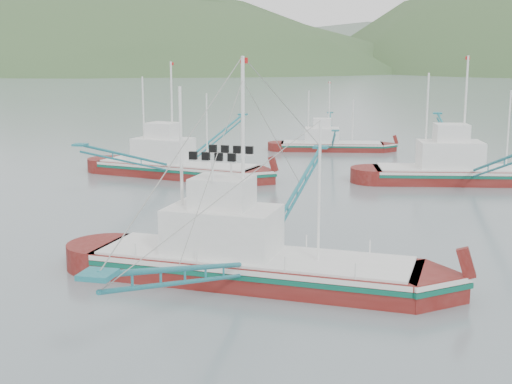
% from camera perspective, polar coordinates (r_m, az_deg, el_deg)
% --- Properties ---
extents(ground, '(1200.00, 1200.00, 0.00)m').
position_cam_1_polar(ground, '(37.03, -2.21, -6.63)').
color(ground, slate).
rests_on(ground, ground).
extents(main_boat, '(16.62, 29.59, 11.99)m').
position_cam_1_polar(main_boat, '(35.52, -0.61, -4.51)').
color(main_boat, '#60120E').
rests_on(main_boat, ground).
extents(bg_boat_far, '(12.04, 21.02, 8.57)m').
position_cam_1_polar(bg_boat_far, '(82.65, 6.00, 4.27)').
color(bg_boat_far, '#60120E').
rests_on(bg_boat_far, ground).
extents(bg_boat_left, '(15.80, 27.45, 11.22)m').
position_cam_1_polar(bg_boat_left, '(65.57, -6.41, 2.89)').
color(bg_boat_left, '#60120E').
rests_on(bg_boat_left, ground).
extents(bg_boat_right, '(16.63, 28.92, 11.82)m').
position_cam_1_polar(bg_boat_right, '(64.54, 16.49, 2.45)').
color(bg_boat_right, '#60120E').
rests_on(bg_boat_right, ground).
extents(headland_left, '(448.00, 308.00, 210.00)m').
position_cam_1_polar(headland_left, '(437.33, -12.21, 9.51)').
color(headland_left, '#35522A').
rests_on(headland_left, ground).
extents(ridge_distant, '(960.00, 400.00, 240.00)m').
position_cam_1_polar(ridge_distant, '(594.33, 15.87, 9.74)').
color(ridge_distant, slate).
rests_on(ridge_distant, ground).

